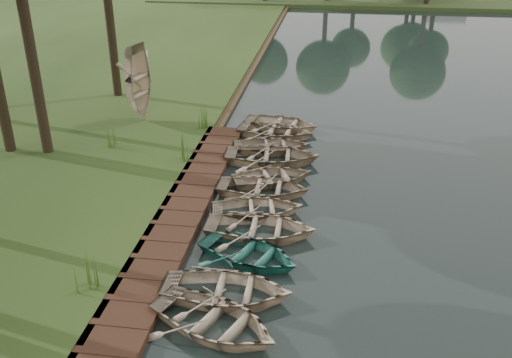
# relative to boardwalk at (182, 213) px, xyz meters

# --- Properties ---
(ground) EXTENTS (300.00, 300.00, 0.00)m
(ground) POSITION_rel_boardwalk_xyz_m (1.60, 0.00, -0.15)
(ground) COLOR #3D2F1D
(boardwalk) EXTENTS (1.60, 16.00, 0.30)m
(boardwalk) POSITION_rel_boardwalk_xyz_m (0.00, 0.00, 0.00)
(boardwalk) COLOR #351F14
(boardwalk) RESTS_ON ground
(rowboat_0) EXTENTS (4.22, 3.70, 0.73)m
(rowboat_0) POSITION_rel_boardwalk_xyz_m (2.33, -5.58, 0.26)
(rowboat_0) COLOR tan
(rowboat_0) RESTS_ON water
(rowboat_1) EXTENTS (3.60, 2.59, 0.74)m
(rowboat_1) POSITION_rel_boardwalk_xyz_m (2.40, -4.31, 0.27)
(rowboat_1) COLOR tan
(rowboat_1) RESTS_ON water
(rowboat_2) EXTENTS (3.82, 3.31, 0.66)m
(rowboat_2) POSITION_rel_boardwalk_xyz_m (2.71, -2.38, 0.23)
(rowboat_2) COLOR #276C5E
(rowboat_2) RESTS_ON water
(rowboat_3) EXTENTS (3.64, 2.61, 0.75)m
(rowboat_3) POSITION_rel_boardwalk_xyz_m (2.85, -0.94, 0.27)
(rowboat_3) COLOR tan
(rowboat_3) RESTS_ON water
(rowboat_4) EXTENTS (3.60, 2.91, 0.66)m
(rowboat_4) POSITION_rel_boardwalk_xyz_m (2.57, 0.41, 0.23)
(rowboat_4) COLOR tan
(rowboat_4) RESTS_ON water
(rowboat_5) EXTENTS (3.46, 2.49, 0.71)m
(rowboat_5) POSITION_rel_boardwalk_xyz_m (2.57, 1.96, 0.26)
(rowboat_5) COLOR tan
(rowboat_5) RESTS_ON water
(rowboat_6) EXTENTS (3.78, 3.30, 0.65)m
(rowboat_6) POSITION_rel_boardwalk_xyz_m (2.81, 2.99, 0.23)
(rowboat_6) COLOR tan
(rowboat_6) RESTS_ON water
(rowboat_7) EXTENTS (4.07, 3.00, 0.81)m
(rowboat_7) POSITION_rel_boardwalk_xyz_m (2.57, 4.84, 0.31)
(rowboat_7) COLOR tan
(rowboat_7) RESTS_ON water
(rowboat_8) EXTENTS (3.71, 2.96, 0.69)m
(rowboat_8) POSITION_rel_boardwalk_xyz_m (2.40, 6.01, 0.24)
(rowboat_8) COLOR tan
(rowboat_8) RESTS_ON water
(rowboat_9) EXTENTS (3.83, 2.97, 0.73)m
(rowboat_9) POSITION_rel_boardwalk_xyz_m (2.39, 7.75, 0.26)
(rowboat_9) COLOR tan
(rowboat_9) RESTS_ON water
(rowboat_10) EXTENTS (3.96, 3.17, 0.73)m
(rowboat_10) POSITION_rel_boardwalk_xyz_m (2.54, 8.78, 0.27)
(rowboat_10) COLOR tan
(rowboat_10) RESTS_ON water
(stored_rowboat) EXTENTS (4.19, 3.37, 0.77)m
(stored_rowboat) POSITION_rel_boardwalk_xyz_m (-4.16, 8.33, 0.53)
(stored_rowboat) COLOR tan
(stored_rowboat) RESTS_ON bank
(reeds_0) EXTENTS (0.60, 0.60, 1.01)m
(reeds_0) POSITION_rel_boardwalk_xyz_m (-1.38, -4.71, 0.66)
(reeds_0) COLOR #3F661E
(reeds_0) RESTS_ON bank
(reeds_1) EXTENTS (0.60, 0.60, 1.06)m
(reeds_1) POSITION_rel_boardwalk_xyz_m (-1.00, 4.07, 0.68)
(reeds_1) COLOR #3F661E
(reeds_1) RESTS_ON bank
(reeds_2) EXTENTS (0.60, 0.60, 0.96)m
(reeds_2) POSITION_rel_boardwalk_xyz_m (-4.47, 5.07, 0.63)
(reeds_2) COLOR #3F661E
(reeds_2) RESTS_ON bank
(reeds_3) EXTENTS (0.60, 0.60, 1.08)m
(reeds_3) POSITION_rel_boardwalk_xyz_m (-1.00, 7.86, 0.69)
(reeds_3) COLOR #3F661E
(reeds_3) RESTS_ON bank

